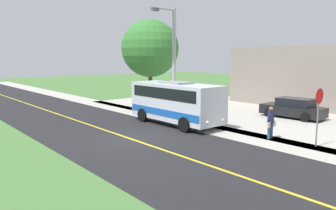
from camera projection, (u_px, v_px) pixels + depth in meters
ground_plane at (131, 139)px, 17.29m from camera, size 120.00×120.00×0.00m
road_surface at (131, 139)px, 17.29m from camera, size 8.00×100.00×0.01m
sidewalk at (199, 126)px, 20.62m from camera, size 2.40×100.00×0.01m
parking_lot_surface at (299, 119)px, 22.97m from camera, size 14.00×36.00×0.01m
road_centre_line at (131, 139)px, 17.29m from camera, size 0.16×100.00×0.00m
shuttle_bus_front at (176, 101)px, 20.98m from camera, size 2.61×6.83×2.79m
pedestrian_with_bags at (271, 122)px, 17.22m from camera, size 0.72×0.34×1.75m
stop_sign at (319, 107)px, 15.53m from camera, size 0.76×0.07×2.88m
street_light_pole at (173, 60)px, 21.43m from camera, size 1.97×0.24×7.56m
parked_car_near at (293, 108)px, 23.33m from camera, size 2.17×4.48×1.45m
tree_curbside at (150, 48)px, 27.30m from camera, size 4.87×4.87×7.55m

